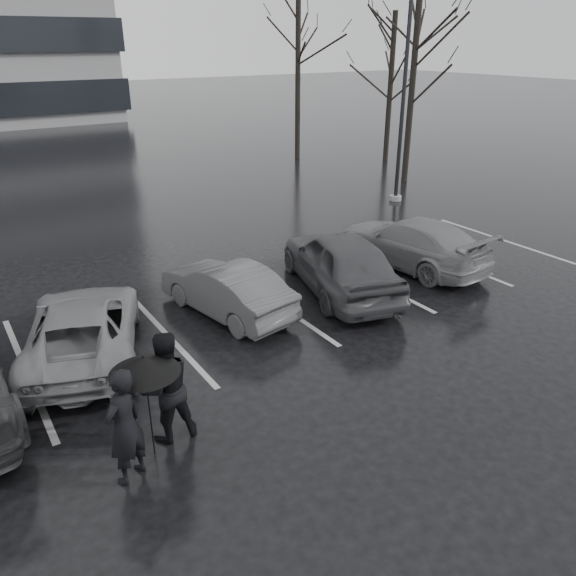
{
  "coord_description": "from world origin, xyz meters",
  "views": [
    {
      "loc": [
        -5.79,
        -7.84,
        5.82
      ],
      "look_at": [
        -0.03,
        1.0,
        1.1
      ],
      "focal_mm": 35.0,
      "sensor_mm": 36.0,
      "label": 1
    }
  ],
  "objects_px": {
    "car_main": "(340,261)",
    "pedestrian_left": "(125,426)",
    "pedestrian_right": "(165,387)",
    "lamp_post": "(403,98)",
    "car_west_a": "(226,289)",
    "tree_ne": "(390,89)",
    "tree_north": "(298,72)",
    "car_west_b": "(83,329)",
    "car_east": "(411,242)",
    "tree_east": "(412,86)"
  },
  "relations": [
    {
      "from": "car_main",
      "to": "car_west_b",
      "type": "distance_m",
      "value": 6.2
    },
    {
      "from": "car_east",
      "to": "tree_north",
      "type": "xyz_separation_m",
      "value": [
        5.96,
        14.44,
        3.59
      ]
    },
    {
      "from": "car_west_a",
      "to": "lamp_post",
      "type": "bearing_deg",
      "value": -163.24
    },
    {
      "from": "car_east",
      "to": "pedestrian_left",
      "type": "relative_size",
      "value": 2.54
    },
    {
      "from": "car_main",
      "to": "pedestrian_right",
      "type": "relative_size",
      "value": 2.45
    },
    {
      "from": "car_west_a",
      "to": "pedestrian_left",
      "type": "xyz_separation_m",
      "value": [
        -3.63,
        -3.98,
        0.3
      ]
    },
    {
      "from": "car_main",
      "to": "car_west_b",
      "type": "height_order",
      "value": "car_main"
    },
    {
      "from": "car_main",
      "to": "pedestrian_right",
      "type": "xyz_separation_m",
      "value": [
        -5.76,
        -3.02,
        0.15
      ]
    },
    {
      "from": "lamp_post",
      "to": "tree_ne",
      "type": "relative_size",
      "value": 1.19
    },
    {
      "from": "car_west_a",
      "to": "tree_north",
      "type": "xyz_separation_m",
      "value": [
        11.62,
        14.34,
        3.65
      ]
    },
    {
      "from": "tree_ne",
      "to": "tree_north",
      "type": "xyz_separation_m",
      "value": [
        -3.5,
        3.0,
        0.75
      ]
    },
    {
      "from": "car_west_b",
      "to": "lamp_post",
      "type": "xyz_separation_m",
      "value": [
        13.31,
        5.35,
        3.21
      ]
    },
    {
      "from": "car_west_a",
      "to": "pedestrian_left",
      "type": "bearing_deg",
      "value": 37.2
    },
    {
      "from": "pedestrian_left",
      "to": "tree_ne",
      "type": "bearing_deg",
      "value": -169.91
    },
    {
      "from": "car_west_b",
      "to": "tree_north",
      "type": "height_order",
      "value": "tree_north"
    },
    {
      "from": "car_west_a",
      "to": "pedestrian_left",
      "type": "relative_size",
      "value": 2.02
    },
    {
      "from": "car_west_b",
      "to": "pedestrian_left",
      "type": "bearing_deg",
      "value": 103.91
    },
    {
      "from": "tree_ne",
      "to": "car_west_b",
      "type": "bearing_deg",
      "value": -147.9
    },
    {
      "from": "car_west_a",
      "to": "car_main",
      "type": "bearing_deg",
      "value": 161.82
    },
    {
      "from": "lamp_post",
      "to": "tree_east",
      "type": "bearing_deg",
      "value": 40.35
    },
    {
      "from": "car_west_a",
      "to": "car_east",
      "type": "distance_m",
      "value": 5.66
    },
    {
      "from": "car_west_a",
      "to": "car_west_b",
      "type": "distance_m",
      "value": 3.25
    },
    {
      "from": "lamp_post",
      "to": "tree_ne",
      "type": "bearing_deg",
      "value": 50.69
    },
    {
      "from": "lamp_post",
      "to": "tree_north",
      "type": "distance_m",
      "value": 9.3
    },
    {
      "from": "lamp_post",
      "to": "car_main",
      "type": "bearing_deg",
      "value": -141.91
    },
    {
      "from": "car_main",
      "to": "pedestrian_right",
      "type": "height_order",
      "value": "pedestrian_right"
    },
    {
      "from": "car_main",
      "to": "pedestrian_right",
      "type": "bearing_deg",
      "value": 43.16
    },
    {
      "from": "car_west_b",
      "to": "pedestrian_left",
      "type": "xyz_separation_m",
      "value": [
        -0.39,
        -3.81,
        0.29
      ]
    },
    {
      "from": "pedestrian_left",
      "to": "tree_north",
      "type": "bearing_deg",
      "value": -158.94
    },
    {
      "from": "car_east",
      "to": "car_west_a",
      "type": "bearing_deg",
      "value": -6.08
    },
    {
      "from": "car_east",
      "to": "tree_north",
      "type": "relative_size",
      "value": 0.54
    },
    {
      "from": "car_main",
      "to": "lamp_post",
      "type": "distance_m",
      "value": 9.55
    },
    {
      "from": "car_main",
      "to": "car_west_a",
      "type": "distance_m",
      "value": 2.98
    },
    {
      "from": "car_main",
      "to": "car_west_a",
      "type": "xyz_separation_m",
      "value": [
        -2.95,
        0.4,
        -0.17
      ]
    },
    {
      "from": "pedestrian_left",
      "to": "car_main",
      "type": "bearing_deg",
      "value": 179.38
    },
    {
      "from": "car_west_a",
      "to": "tree_ne",
      "type": "height_order",
      "value": "tree_ne"
    },
    {
      "from": "pedestrian_left",
      "to": "pedestrian_right",
      "type": "distance_m",
      "value": 1.0
    },
    {
      "from": "car_east",
      "to": "pedestrian_right",
      "type": "bearing_deg",
      "value": 16.29
    },
    {
      "from": "car_west_a",
      "to": "tree_north",
      "type": "distance_m",
      "value": 18.82
    },
    {
      "from": "lamp_post",
      "to": "tree_north",
      "type": "bearing_deg",
      "value": 80.42
    },
    {
      "from": "pedestrian_left",
      "to": "tree_ne",
      "type": "distance_m",
      "value": 24.35
    },
    {
      "from": "tree_east",
      "to": "pedestrian_right",
      "type": "bearing_deg",
      "value": -145.1
    },
    {
      "from": "car_main",
      "to": "car_west_a",
      "type": "relative_size",
      "value": 1.24
    },
    {
      "from": "pedestrian_left",
      "to": "tree_north",
      "type": "distance_m",
      "value": 24.07
    },
    {
      "from": "car_main",
      "to": "pedestrian_left",
      "type": "bearing_deg",
      "value": 44.07
    },
    {
      "from": "pedestrian_right",
      "to": "lamp_post",
      "type": "relative_size",
      "value": 0.22
    },
    {
      "from": "pedestrian_right",
      "to": "tree_east",
      "type": "height_order",
      "value": "tree_east"
    },
    {
      "from": "car_east",
      "to": "pedestrian_left",
      "type": "xyz_separation_m",
      "value": [
        -9.29,
        -3.88,
        0.24
      ]
    },
    {
      "from": "car_main",
      "to": "car_west_b",
      "type": "xyz_separation_m",
      "value": [
        -6.19,
        0.23,
        -0.16
      ]
    },
    {
      "from": "pedestrian_left",
      "to": "pedestrian_right",
      "type": "height_order",
      "value": "pedestrian_right"
    }
  ]
}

